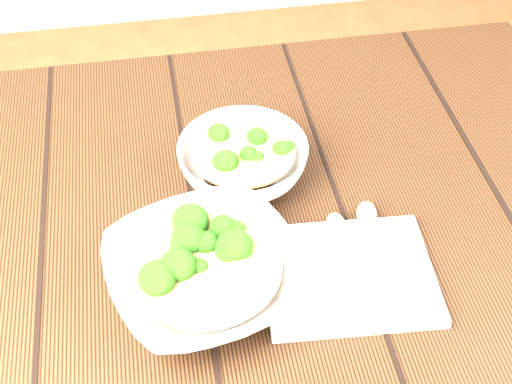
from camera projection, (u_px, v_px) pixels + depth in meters
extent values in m
cube|color=black|center=(211.00, 232.00, 0.97)|extent=(1.20, 0.80, 0.04)
cube|color=black|center=(447.00, 199.00, 1.53)|extent=(0.07, 0.07, 0.71)
imported|color=silver|center=(206.00, 274.00, 0.85)|extent=(0.28, 0.28, 0.06)
cylinder|color=olive|center=(205.00, 265.00, 0.84)|extent=(0.18, 0.18, 0.00)
ellipsoid|color=#337C1B|center=(222.00, 254.00, 0.84)|extent=(0.04, 0.03, 0.03)
ellipsoid|color=#337C1B|center=(218.00, 239.00, 0.86)|extent=(0.04, 0.03, 0.03)
ellipsoid|color=#337C1B|center=(194.00, 229.00, 0.87)|extent=(0.04, 0.03, 0.03)
ellipsoid|color=#337C1B|center=(186.00, 252.00, 0.85)|extent=(0.04, 0.03, 0.03)
ellipsoid|color=#337C1B|center=(168.00, 265.00, 0.83)|extent=(0.04, 0.03, 0.03)
ellipsoid|color=#337C1B|center=(168.00, 291.00, 0.81)|extent=(0.04, 0.03, 0.03)
ellipsoid|color=#337C1B|center=(202.00, 283.00, 0.81)|extent=(0.04, 0.03, 0.03)
ellipsoid|color=#337C1B|center=(228.00, 287.00, 0.81)|extent=(0.04, 0.03, 0.03)
ellipsoid|color=#337C1B|center=(257.00, 271.00, 0.83)|extent=(0.04, 0.03, 0.03)
imported|color=silver|center=(243.00, 161.00, 0.99)|extent=(0.21, 0.21, 0.06)
cylinder|color=olive|center=(243.00, 152.00, 0.98)|extent=(0.14, 0.14, 0.00)
ellipsoid|color=#337C1B|center=(254.00, 145.00, 0.98)|extent=(0.03, 0.03, 0.03)
ellipsoid|color=#337C1B|center=(240.00, 134.00, 1.00)|extent=(0.03, 0.03, 0.03)
ellipsoid|color=#337C1B|center=(213.00, 145.00, 0.98)|extent=(0.03, 0.03, 0.03)
ellipsoid|color=#337C1B|center=(235.00, 158.00, 0.96)|extent=(0.03, 0.03, 0.03)
ellipsoid|color=#337C1B|center=(260.00, 160.00, 0.96)|extent=(0.03, 0.03, 0.03)
torus|color=black|center=(241.00, 167.00, 1.01)|extent=(0.13, 0.13, 0.03)
cube|color=beige|center=(348.00, 275.00, 0.88)|extent=(0.22, 0.19, 0.01)
cylinder|color=#B1AE9C|center=(338.00, 275.00, 0.87)|extent=(0.03, 0.13, 0.01)
ellipsoid|color=#B1AE9C|center=(336.00, 226.00, 0.93)|extent=(0.04, 0.05, 0.01)
cylinder|color=#B1AE9C|center=(366.00, 261.00, 0.89)|extent=(0.04, 0.13, 0.01)
ellipsoid|color=#B1AE9C|center=(367.00, 214.00, 0.94)|extent=(0.04, 0.06, 0.01)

